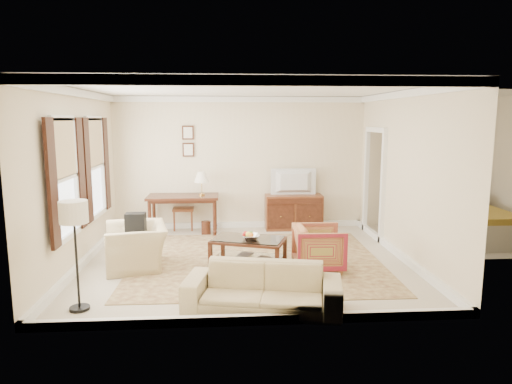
{
  "coord_description": "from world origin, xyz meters",
  "views": [
    {
      "loc": [
        -0.34,
        -7.55,
        2.42
      ],
      "look_at": [
        0.2,
        0.3,
        1.15
      ],
      "focal_mm": 32.0,
      "sensor_mm": 36.0,
      "label": 1
    }
  ],
  "objects": [
    {
      "name": "book_b",
      "position": [
        0.16,
        -0.43,
        0.19
      ],
      "size": [
        0.24,
        0.19,
        0.38
      ],
      "primitive_type": "imported",
      "rotation": [
        0.0,
        0.0,
        -0.65
      ],
      "color": "brown",
      "rests_on": "coffee_table"
    },
    {
      "name": "writing_desk",
      "position": [
        -1.23,
        2.03,
        0.71
      ],
      "size": [
        1.49,
        0.74,
        0.81
      ],
      "color": "#4C2315",
      "rests_on": "room_shell"
    },
    {
      "name": "desk_lamp",
      "position": [
        -0.83,
        2.03,
        1.06
      ],
      "size": [
        0.32,
        0.32,
        0.5
      ],
      "primitive_type": null,
      "color": "silver",
      "rests_on": "writing_desk"
    },
    {
      "name": "window_front",
      "position": [
        -2.7,
        -0.7,
        1.55
      ],
      "size": [
        0.12,
        1.56,
        1.8
      ],
      "primitive_type": null,
      "color": "#CCB284",
      "rests_on": "room_shell"
    },
    {
      "name": "backpack",
      "position": [
        -1.82,
        -0.11,
        0.72
      ],
      "size": [
        0.35,
        0.39,
        0.4
      ],
      "primitive_type": "cube",
      "rotation": [
        0.0,
        0.0,
        -1.03
      ],
      "color": "black",
      "rests_on": "club_armchair"
    },
    {
      "name": "annex_bedroom",
      "position": [
        4.49,
        1.15,
        0.34
      ],
      "size": [
        3.0,
        2.7,
        2.9
      ],
      "color": "beige",
      "rests_on": "ground"
    },
    {
      "name": "club_armchair",
      "position": [
        -1.8,
        -0.2,
        0.48
      ],
      "size": [
        0.92,
        1.21,
        0.95
      ],
      "primitive_type": "imported",
      "rotation": [
        0.0,
        0.0,
        -1.35
      ],
      "color": "#CCBB8A",
      "rests_on": "room_shell"
    },
    {
      "name": "floor_lamp",
      "position": [
        -2.22,
        -1.89,
        1.17
      ],
      "size": [
        0.35,
        0.35,
        1.42
      ],
      "color": "black",
      "rests_on": "room_shell"
    },
    {
      "name": "desk_chair",
      "position": [
        -1.26,
        2.38,
        0.53
      ],
      "size": [
        0.49,
        0.49,
        1.05
      ],
      "primitive_type": null,
      "rotation": [
        0.0,
        0.0,
        -0.08
      ],
      "color": "brown",
      "rests_on": "room_shell"
    },
    {
      "name": "coffee_table",
      "position": [
        0.03,
        -0.33,
        0.38
      ],
      "size": [
        1.32,
        1.02,
        0.49
      ],
      "rotation": [
        0.0,
        0.0,
        -0.33
      ],
      "color": "#4C2315",
      "rests_on": "room_shell"
    },
    {
      "name": "rug",
      "position": [
        0.19,
        -0.02,
        0.01
      ],
      "size": [
        4.25,
        3.66,
        0.01
      ],
      "primitive_type": "cube",
      "rotation": [
        0.0,
        0.0,
        -0.02
      ],
      "color": "#57291D",
      "rests_on": "room_shell"
    },
    {
      "name": "room_shell",
      "position": [
        0.0,
        0.0,
        2.47
      ],
      "size": [
        5.51,
        5.01,
        2.91
      ],
      "color": "beige",
      "rests_on": "ground"
    },
    {
      "name": "striped_armchair",
      "position": [
        1.16,
        -0.54,
        0.4
      ],
      "size": [
        0.75,
        0.8,
        0.8
      ],
      "primitive_type": "imported",
      "rotation": [
        0.0,
        0.0,
        1.54
      ],
      "color": "maroon",
      "rests_on": "room_shell"
    },
    {
      "name": "tv",
      "position": [
        1.16,
        2.21,
        1.24
      ],
      "size": [
        0.94,
        0.54,
        0.12
      ],
      "primitive_type": "imported",
      "rotation": [
        0.0,
        0.0,
        3.14
      ],
      "color": "black",
      "rests_on": "sideboard"
    },
    {
      "name": "fruit_bowl",
      "position": [
        0.07,
        -0.41,
        0.54
      ],
      "size": [
        0.42,
        0.42,
        0.1
      ],
      "primitive_type": "imported",
      "color": "silver",
      "rests_on": "coffee_table"
    },
    {
      "name": "sideboard",
      "position": [
        1.16,
        2.23,
        0.38
      ],
      "size": [
        1.25,
        0.48,
        0.77
      ],
      "primitive_type": "cube",
      "color": "brown",
      "rests_on": "room_shell"
    },
    {
      "name": "sofa",
      "position": [
        0.12,
        -2.04,
        0.39
      ],
      "size": [
        2.06,
        0.96,
        0.78
      ],
      "primitive_type": "imported",
      "rotation": [
        0.0,
        0.0,
        -0.2
      ],
      "color": "#CCBB8A",
      "rests_on": "room_shell"
    },
    {
      "name": "book_a",
      "position": [
        -0.12,
        -0.22,
        0.19
      ],
      "size": [
        0.27,
        0.16,
        0.38
      ],
      "primitive_type": "imported",
      "rotation": [
        0.0,
        0.0,
        -0.47
      ],
      "color": "brown",
      "rests_on": "coffee_table"
    },
    {
      "name": "framed_prints",
      "position": [
        -1.13,
        2.47,
        1.94
      ],
      "size": [
        0.25,
        0.04,
        0.68
      ],
      "primitive_type": null,
      "color": "#4C2315",
      "rests_on": "room_shell"
    },
    {
      "name": "doorway",
      "position": [
        2.71,
        1.5,
        1.08
      ],
      "size": [
        0.1,
        1.12,
        2.25
      ],
      "primitive_type": null,
      "color": "white",
      "rests_on": "room_shell"
    },
    {
      "name": "window_rear",
      "position": [
        -2.7,
        0.9,
        1.55
      ],
      "size": [
        0.12,
        1.56,
        1.8
      ],
      "primitive_type": null,
      "color": "#CCB284",
      "rests_on": "room_shell"
    }
  ]
}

